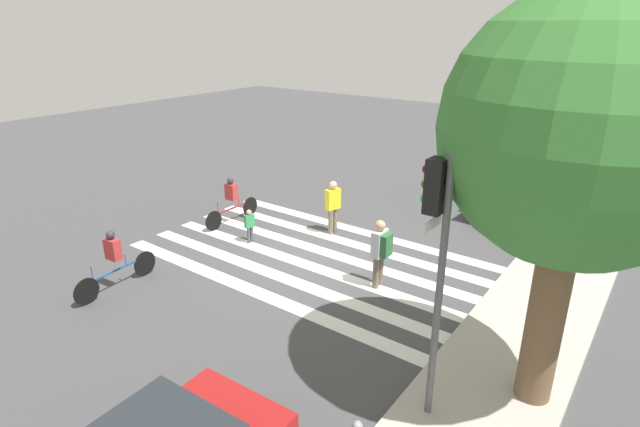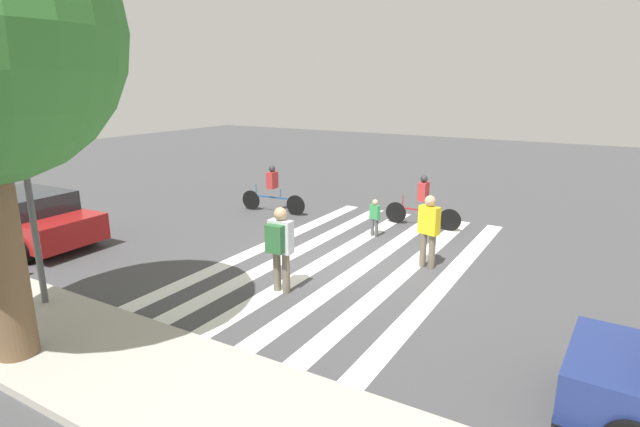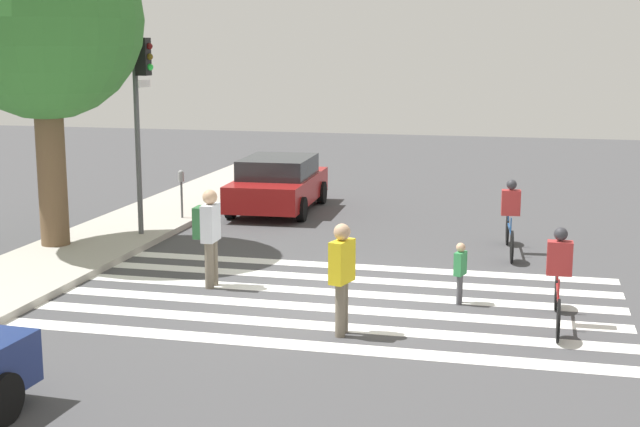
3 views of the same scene
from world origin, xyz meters
name	(u,v)px [view 3 (image 3 of 3)]	position (x,y,z in m)	size (l,w,h in m)	color
ground_plane	(337,300)	(0.00, 0.00, 0.00)	(60.00, 60.00, 0.00)	#444447
sidewalk_curb	(23,276)	(0.00, 6.25, 0.07)	(36.00, 2.50, 0.14)	#ADA89E
crosswalk_stripes	(337,300)	(0.00, 0.00, 0.00)	(5.42, 10.00, 0.01)	white
traffic_light	(141,94)	(3.88, 5.43, 3.38)	(0.60, 0.50, 4.84)	#515456
parking_meter	(181,184)	(5.94, 5.37, 1.02)	(0.15, 0.15, 1.37)	#515456
street_tree	(43,22)	(2.38, 6.91, 4.95)	(4.24, 4.24, 7.12)	brown
pedestrian_adult_tall_backpack	(208,230)	(0.35, 2.54, 1.08)	(0.52, 0.44, 1.85)	#6B6051
pedestrian_adult_blue_shirt	(460,269)	(0.32, -2.12, 0.62)	(0.33, 0.22, 1.10)	#4C4C51
pedestrian_child_with_backpack	(342,272)	(-1.83, -0.47, 1.00)	(0.53, 0.35, 1.78)	#6B6051
cyclist_far_lane	(510,214)	(4.46, -2.86, 0.87)	(2.45, 0.42, 1.63)	black
cyclist_near_curb	(559,273)	(-0.54, -3.76, 0.87)	(2.40, 0.40, 1.62)	black
car_parked_dark_suv	(278,183)	(8.17, 3.46, 0.76)	(4.41, 2.23, 1.48)	maroon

